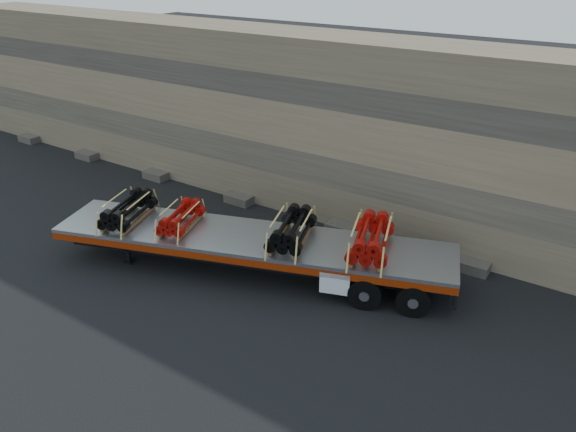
% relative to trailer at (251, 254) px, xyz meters
% --- Properties ---
extents(ground, '(120.00, 120.00, 0.00)m').
position_rel_trailer_xyz_m(ground, '(-0.83, -0.51, -0.67)').
color(ground, black).
rests_on(ground, ground).
extents(rock_wall, '(44.00, 3.00, 7.00)m').
position_rel_trailer_xyz_m(rock_wall, '(-0.83, 5.99, 2.83)').
color(rock_wall, '#7A6B54').
rests_on(rock_wall, ground).
extents(trailer, '(13.44, 6.70, 1.33)m').
position_rel_trailer_xyz_m(trailer, '(0.00, 0.00, 0.00)').
color(trailer, '#A7AAAF').
rests_on(trailer, ground).
extents(bundle_front, '(1.78, 2.48, 0.80)m').
position_rel_trailer_xyz_m(bundle_front, '(-4.21, -1.43, 1.06)').
color(bundle_front, black).
rests_on(bundle_front, trailer).
extents(bundle_midfront, '(1.55, 2.17, 0.69)m').
position_rel_trailer_xyz_m(bundle_midfront, '(-2.33, -0.79, 1.01)').
color(bundle_midfront, '#A80E08').
rests_on(bundle_midfront, trailer).
extents(bundle_midrear, '(1.84, 2.57, 0.82)m').
position_rel_trailer_xyz_m(bundle_midrear, '(1.33, 0.45, 1.08)').
color(bundle_midrear, black).
rests_on(bundle_midrear, trailer).
extents(bundle_rear, '(1.94, 2.71, 0.87)m').
position_rel_trailer_xyz_m(bundle_rear, '(3.74, 1.27, 1.10)').
color(bundle_rear, '#A80E08').
rests_on(bundle_rear, trailer).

